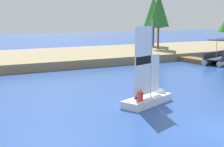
% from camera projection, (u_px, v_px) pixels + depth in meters
% --- Properties ---
extents(ground_plane, '(200.00, 200.00, 0.00)m').
position_uv_depth(ground_plane, '(224.00, 130.00, 15.97)').
color(ground_plane, '#234793').
extents(shore_bank, '(80.00, 15.45, 0.87)m').
position_uv_depth(shore_bank, '(39.00, 58.00, 40.71)').
color(shore_bank, '#897A56').
rests_on(shore_bank, ground).
extents(shoreline_tree_left, '(2.97, 2.97, 7.64)m').
position_uv_depth(shoreline_tree_left, '(159.00, 10.00, 46.77)').
color(shoreline_tree_left, brown).
rests_on(shoreline_tree_left, shore_bank).
extents(shoreline_tree_midleft, '(3.22, 3.22, 7.66)m').
position_uv_depth(shoreline_tree_midleft, '(153.00, 12.00, 52.04)').
color(shoreline_tree_midleft, brown).
rests_on(shoreline_tree_midleft, shore_bank).
extents(wooden_dock, '(1.67, 4.81, 0.51)m').
position_uv_depth(wooden_dock, '(194.00, 60.00, 40.10)').
color(wooden_dock, brown).
rests_on(wooden_dock, ground).
extents(sailboat, '(4.42, 2.64, 5.45)m').
position_uv_depth(sailboat, '(152.00, 96.00, 21.02)').
color(sailboat, white).
rests_on(sailboat, ground).
extents(pontoon_boat, '(6.29, 4.18, 2.79)m').
position_uv_depth(pontoon_boat, '(223.00, 58.00, 38.81)').
color(pontoon_boat, '#B2B2B7').
rests_on(pontoon_boat, ground).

